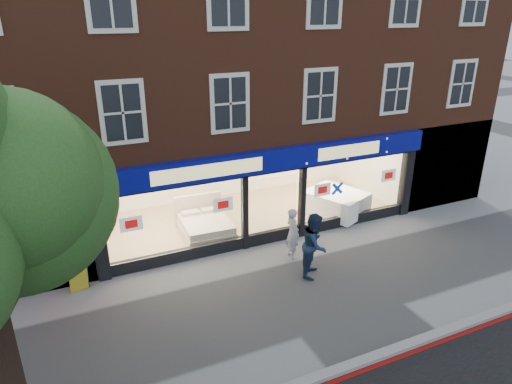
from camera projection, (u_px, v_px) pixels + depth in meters
ground at (322, 288)px, 12.85m from camera, size 120.00×120.00×0.00m
kerb_line at (396, 359)px, 10.23m from camera, size 60.00×0.10×0.01m
kerb_stone at (390, 351)px, 10.38m from camera, size 60.00×0.25×0.12m
showroom_floor at (248, 215)px, 17.27m from camera, size 11.00×4.50×0.10m
building at (227, 28)px, 16.21m from camera, size 19.00×8.26×10.30m
display_bed at (205, 225)px, 15.59m from camera, size 1.75×2.10×1.14m
bedside_table at (104, 223)px, 15.89m from camera, size 0.58×0.58×0.55m
mattress_stack at (336, 202)px, 17.23m from camera, size 2.35×2.58×0.83m
sofa at (337, 196)px, 18.19m from camera, size 2.06×1.17×0.57m
a_board at (79, 278)px, 12.60m from camera, size 0.56×0.42×0.77m
pedestrian_grey at (293, 233)px, 14.15m from camera, size 0.40×0.61×1.66m
pedestrian_blue at (315, 245)px, 13.18m from camera, size 1.18×1.19×1.94m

